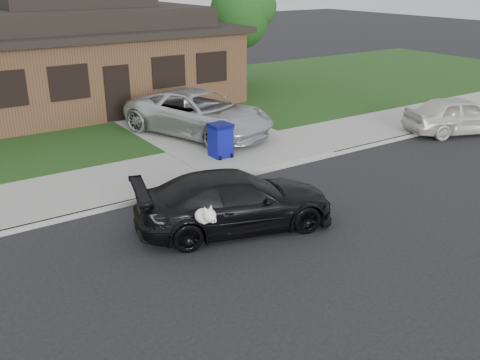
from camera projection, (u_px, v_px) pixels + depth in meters
ground at (142, 281)px, 10.27m from camera, size 120.00×120.00×0.00m
sidewalk at (64, 194)px, 14.12m from camera, size 60.00×3.00×0.12m
curb at (82, 214)px, 12.96m from camera, size 60.00×0.12×0.12m
lawn at (0, 126)px, 20.31m from camera, size 60.00×13.00×0.13m
driveway at (178, 121)px, 21.10m from camera, size 4.50×13.00×0.14m
sedan at (235, 201)px, 12.18m from camera, size 4.91×3.01×1.33m
minivan at (199, 113)px, 18.81m from camera, size 4.31×6.06×1.53m
white_compact at (460, 115)px, 19.45m from camera, size 4.33×2.95×1.37m
recycling_bin at (221, 140)px, 16.61m from camera, size 0.65×0.70×1.07m
house at (81, 56)px, 23.18m from camera, size 12.60×8.60×4.65m
tree_1 at (244, 12)px, 26.37m from camera, size 3.15×3.00×5.25m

